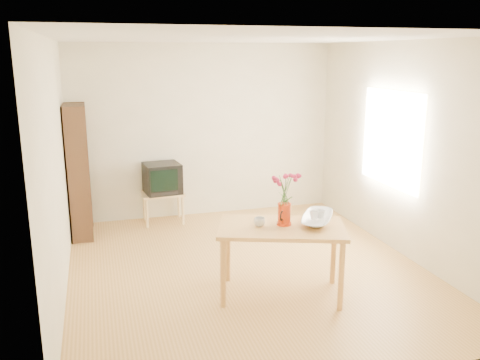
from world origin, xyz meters
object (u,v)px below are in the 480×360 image
object	(u,v)px
pitcher	(284,215)
mug	(260,222)
bowl	(318,203)
television	(162,178)
table	(282,235)

from	to	relation	value
pitcher	mug	distance (m)	0.26
bowl	television	size ratio (longest dim) A/B	0.79
mug	pitcher	bearing A→B (deg)	153.26
pitcher	bowl	xyz separation A→B (m)	(0.36, -0.01, 0.10)
mug	television	distance (m)	2.71
television	bowl	bearing A→B (deg)	-71.56
bowl	pitcher	bearing A→B (deg)	178.52
pitcher	mug	size ratio (longest dim) A/B	2.01
table	bowl	distance (m)	0.50
table	bowl	size ratio (longest dim) A/B	3.28
pitcher	mug	xyz separation A→B (m)	(-0.25, 0.02, -0.06)
pitcher	television	bearing A→B (deg)	146.15
mug	television	bearing A→B (deg)	-97.82
table	bowl	world-z (taller)	bowl
pitcher	bowl	bearing A→B (deg)	36.25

